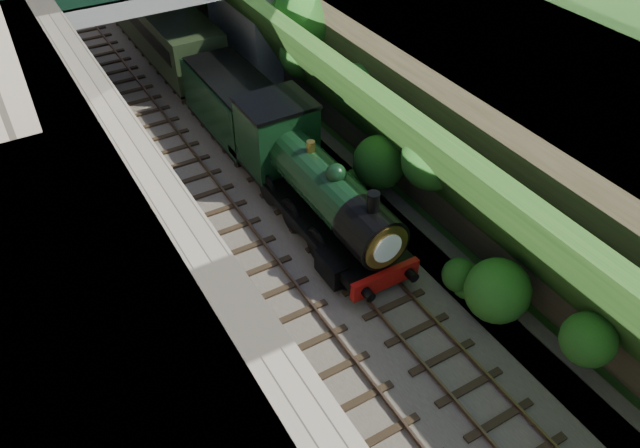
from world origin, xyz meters
The scene contains 12 objects.
ground centered at (0.00, 0.00, 0.00)m, with size 160.00×160.00×0.00m, color #1E4714.
trackbed centered at (0.00, 20.00, 0.10)m, with size 10.00×90.00×0.20m, color #473F38.
retaining_wall centered at (-5.50, 20.00, 3.50)m, with size 1.00×90.00×7.00m, color #756B56.
street_plateau_right centered at (9.50, 20.00, 3.12)m, with size 8.00×90.00×6.25m, color #262628.
embankment_slope centered at (4.99, 18.77, 2.75)m, with size 4.63×90.00×6.36m.
track_left centered at (-2.00, 20.00, 0.25)m, with size 2.50×90.00×0.20m.
track_right centered at (1.20, 20.00, 0.25)m, with size 2.50×90.00×0.20m.
road_bridge centered at (0.94, 24.00, 4.08)m, with size 16.00×6.40×7.25m.
tree centered at (5.91, 18.42, 4.65)m, with size 3.60×3.80×6.60m.
locomotive centered at (1.20, 10.15, 1.89)m, with size 3.10×10.22×3.83m.
tender centered at (1.20, 17.51, 1.62)m, with size 2.70×6.00×3.05m.
coach_front centered at (1.20, 30.11, 2.05)m, with size 2.90×18.00×3.70m.
Camera 1 is at (-8.37, -6.66, 16.20)m, focal length 35.00 mm.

